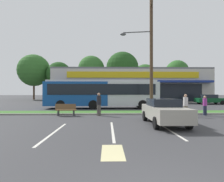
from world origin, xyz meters
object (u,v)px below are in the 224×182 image
Objects in this scene: utility_pole at (150,52)px; car_3 at (210,99)px; pedestrian_mid at (186,105)px; pedestrian_by_pole at (205,105)px; car_0 at (164,111)px; bus_stop_bench at (66,109)px; pedestrian_near_bench at (99,104)px; city_bus at (102,93)px; car_2 at (127,99)px.

utility_pole reaches higher than car_3.
utility_pole is 5.89m from pedestrian_mid.
pedestrian_mid reaches higher than pedestrian_by_pole.
car_0 is 2.89× the size of pedestrian_by_pole.
car_0 is at bearing -124.80° from pedestrian_mid.
car_0 is (6.58, -4.06, 0.27)m from bus_stop_bench.
pedestrian_near_bench is 6.70m from pedestrian_mid.
pedestrian_by_pole is at bearing -34.32° from pedestrian_near_bench.
pedestrian_mid is at bearing -124.29° from car_3.
car_3 is (12.01, 11.62, -4.75)m from utility_pole.
pedestrian_near_bench is at bearing -178.47° from bus_stop_bench.
pedestrian_by_pole is at bearing 132.08° from car_0.
city_bus is 7.54× the size of pedestrian_mid.
bus_stop_bench is 0.93× the size of pedestrian_mid.
utility_pole is 6.01× the size of pedestrian_mid.
car_3 is 15.88m from pedestrian_by_pole.
pedestrian_by_pole is (8.52, -6.87, -0.97)m from city_bus.
car_2 is 12.93m from car_3.
pedestrian_mid reaches higher than bus_stop_bench.
car_2 is at bearing -149.15° from pedestrian_by_pole.
city_bus is 7.14× the size of pedestrian_near_bench.
pedestrian_by_pole is (4.01, -2.10, -4.73)m from utility_pole.
city_bus is 10.18m from pedestrian_mid.
car_0 is 4.26m from pedestrian_mid.
car_2 is at bearing -114.90° from bus_stop_bench.
car_0 is 5.73m from pedestrian_near_bench.
bus_stop_bench is (-7.17, -2.20, -5.02)m from utility_pole.
utility_pole reaches higher than bus_stop_bench.
pedestrian_mid is (6.59, -7.71, -0.90)m from city_bus.
city_bus is at bearing -110.92° from bus_stop_bench.
pedestrian_near_bench is at bearing -79.16° from pedestrian_by_pole.
city_bus is 8.11× the size of bus_stop_bench.
pedestrian_near_bench is (-4.57, -2.14, -4.61)m from utility_pole.
pedestrian_by_pole is at bearing -69.78° from car_2.
pedestrian_by_pole is (-8.00, -13.72, 0.03)m from car_3.
utility_pole is 6.47× the size of bus_stop_bench.
car_2 is at bearing -178.48° from car_3.
city_bus is at bearing -118.90° from car_2.
pedestrian_near_bench reaches higher than car_3.
bus_stop_bench is 9.29m from pedestrian_mid.
car_0 is at bearing -88.95° from car_2.
utility_pole is 6.54m from pedestrian_by_pole.
car_0 is 2.66× the size of pedestrian_mid.
utility_pole is 17.37m from car_3.
car_0 is 1.05× the size of car_3.
car_0 is 21.87m from car_3.
car_3 is 2.76× the size of pedestrian_by_pole.
pedestrian_near_bench is at bearing -136.08° from car_0.
car_3 is at bearing 44.05° from utility_pole.
pedestrian_by_pole reaches higher than bus_stop_bench.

